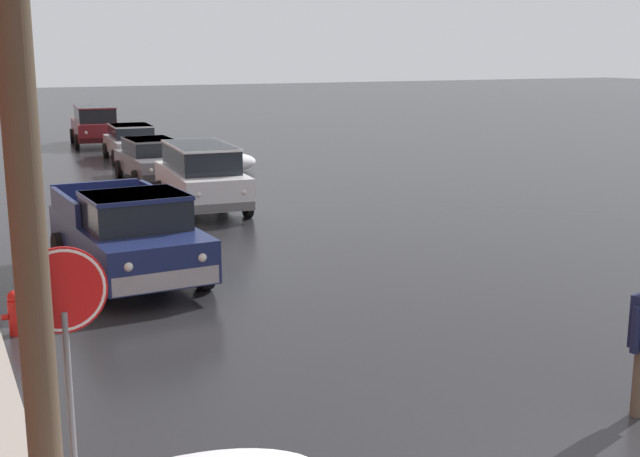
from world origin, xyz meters
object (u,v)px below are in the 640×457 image
bare_tree_at_the_corner (15,125)px  sedan_grey_parked_kerbside_mid (152,159)px  suv_white_parked_kerbside_close (201,175)px  pickup_truck_darkblue_approaching_near_lane (128,235)px  stop_sign_at_corner (64,316)px  sedan_silver_parked_far_down_block (132,142)px  fire_hydrant (15,313)px  suv_maroon_queued_behind_truck (95,124)px

bare_tree_at_the_corner → sedan_grey_parked_kerbside_mid: size_ratio=1.58×
bare_tree_at_the_corner → suv_white_parked_kerbside_close: bare_tree_at_the_corner is taller
pickup_truck_darkblue_approaching_near_lane → sedan_grey_parked_kerbside_mid: pickup_truck_darkblue_approaching_near_lane is taller
sedan_grey_parked_kerbside_mid → bare_tree_at_the_corner: bearing=-107.0°
pickup_truck_darkblue_approaching_near_lane → suv_white_parked_kerbside_close: (3.41, 6.11, 0.11)m
stop_sign_at_corner → pickup_truck_darkblue_approaching_near_lane: bearing=73.9°
sedan_silver_parked_far_down_block → fire_hydrant: (-6.48, -19.92, -0.40)m
suv_maroon_queued_behind_truck → sedan_grey_parked_kerbside_mid: bearing=-91.9°
sedan_grey_parked_kerbside_mid → sedan_silver_parked_far_down_block: size_ratio=1.00×
sedan_grey_parked_kerbside_mid → sedan_silver_parked_far_down_block: 5.72m
sedan_grey_parked_kerbside_mid → fire_hydrant: (-5.82, -14.24, -0.40)m
bare_tree_at_the_corner → stop_sign_at_corner: (0.29, 0.13, -1.65)m
pickup_truck_darkblue_approaching_near_lane → suv_maroon_queued_behind_truck: size_ratio=1.01×
bare_tree_at_the_corner → suv_white_parked_kerbside_close: 15.98m
bare_tree_at_the_corner → sedan_silver_parked_far_down_block: 27.00m
pickup_truck_darkblue_approaching_near_lane → stop_sign_at_corner: size_ratio=1.84×
suv_white_parked_kerbside_close → sedan_silver_parked_far_down_block: bearing=86.2°
suv_maroon_queued_behind_truck → stop_sign_at_corner: bearing=-101.1°
pickup_truck_darkblue_approaching_near_lane → suv_white_parked_kerbside_close: bearing=60.9°
fire_hydrant → sedan_silver_parked_far_down_block: bearing=72.0°
bare_tree_at_the_corner → sedan_grey_parked_kerbside_mid: bearing=73.0°
fire_hydrant → stop_sign_at_corner: bearing=-90.7°
suv_maroon_queued_behind_truck → fire_hydrant: (-6.20, -26.03, -0.63)m
bare_tree_at_the_corner → sedan_silver_parked_far_down_block: bearing=75.2°
bare_tree_at_the_corner → fire_hydrant: 6.92m
sedan_silver_parked_far_down_block → stop_sign_at_corner: 26.68m
sedan_grey_parked_kerbside_mid → sedan_silver_parked_far_down_block: bearing=83.4°
suv_maroon_queued_behind_truck → stop_sign_at_corner: size_ratio=1.81×
sedan_silver_parked_far_down_block → fire_hydrant: size_ratio=6.08×
sedan_silver_parked_far_down_block → sedan_grey_parked_kerbside_mid: bearing=-96.6°
suv_white_parked_kerbside_close → sedan_grey_parked_kerbside_mid: (0.10, 5.76, -0.23)m
suv_maroon_queued_behind_truck → bare_tree_at_the_corner: bearing=-101.6°
bare_tree_at_the_corner → suv_white_parked_kerbside_close: size_ratio=1.48×
suv_white_parked_kerbside_close → pickup_truck_darkblue_approaching_near_lane: bearing=-119.1°
suv_white_parked_kerbside_close → fire_hydrant: suv_white_parked_kerbside_close is taller
sedan_silver_parked_far_down_block → pickup_truck_darkblue_approaching_near_lane: bearing=-103.4°
bare_tree_at_the_corner → stop_sign_at_corner: size_ratio=2.53×
sedan_grey_parked_kerbside_mid → suv_white_parked_kerbside_close: bearing=-91.0°
suv_white_parked_kerbside_close → suv_maroon_queued_behind_truck: bearing=88.4°
suv_white_parked_kerbside_close → fire_hydrant: 10.25m
sedan_silver_parked_far_down_block → fire_hydrant: 20.95m
bare_tree_at_the_corner → stop_sign_at_corner: bare_tree_at_the_corner is taller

